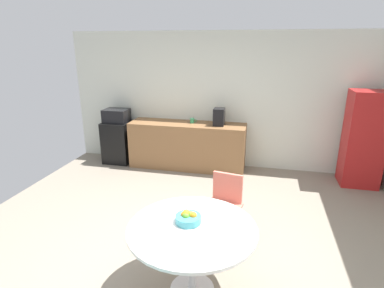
{
  "coord_description": "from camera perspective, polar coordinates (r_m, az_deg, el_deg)",
  "views": [
    {
      "loc": [
        0.84,
        -2.99,
        2.36
      ],
      "look_at": [
        -0.14,
        1.26,
        0.95
      ],
      "focal_mm": 29.01,
      "sensor_mm": 36.0,
      "label": 1
    }
  ],
  "objects": [
    {
      "name": "wall_back",
      "position": [
        6.14,
        4.93,
        7.93
      ],
      "size": [
        6.0,
        0.1,
        2.6
      ],
      "primitive_type": "cube",
      "color": "silver",
      "rests_on": "ground_plane"
    },
    {
      "name": "microwave",
      "position": [
        6.47,
        -13.72,
        5.1
      ],
      "size": [
        0.48,
        0.38,
        0.26
      ],
      "primitive_type": "cube",
      "color": "black",
      "rests_on": "mini_fridge"
    },
    {
      "name": "counter_block",
      "position": [
        6.11,
        -0.86,
        -0.28
      ],
      "size": [
        2.25,
        0.6,
        0.9
      ],
      "primitive_type": "cube",
      "color": "brown",
      "rests_on": "ground_plane"
    },
    {
      "name": "coffee_maker",
      "position": [
        5.84,
        4.99,
        5.0
      ],
      "size": [
        0.2,
        0.24,
        0.32
      ],
      "primitive_type": "cube",
      "color": "black",
      "rests_on": "counter_block"
    },
    {
      "name": "fruit_bowl",
      "position": [
        3.04,
        -0.7,
        -13.41
      ],
      "size": [
        0.25,
        0.25,
        0.13
      ],
      "color": "teal",
      "rests_on": "round_table"
    },
    {
      "name": "round_table",
      "position": [
        3.06,
        0.04,
        -16.85
      ],
      "size": [
        1.22,
        1.22,
        0.73
      ],
      "color": "silver",
      "rests_on": "ground_plane"
    },
    {
      "name": "mini_fridge",
      "position": [
        6.61,
        -13.37,
        0.41
      ],
      "size": [
        0.54,
        0.54,
        0.85
      ],
      "primitive_type": "cube",
      "color": "black",
      "rests_on": "ground_plane"
    },
    {
      "name": "mug_white",
      "position": [
        6.0,
        0.06,
        4.32
      ],
      "size": [
        0.13,
        0.08,
        0.09
      ],
      "color": "#338C59",
      "rests_on": "counter_block"
    },
    {
      "name": "locker_cabinet",
      "position": [
        5.99,
        29.01,
        0.76
      ],
      "size": [
        0.6,
        0.5,
        1.64
      ],
      "primitive_type": "cube",
      "color": "#B21E1E",
      "rests_on": "ground_plane"
    },
    {
      "name": "ground_plane",
      "position": [
        3.9,
        -2.34,
        -19.33
      ],
      "size": [
        6.0,
        6.0,
        0.0
      ],
      "primitive_type": "plane",
      "color": "gray"
    },
    {
      "name": "chair_coral",
      "position": [
        3.93,
        6.1,
        -10.0
      ],
      "size": [
        0.49,
        0.49,
        0.83
      ],
      "color": "silver",
      "rests_on": "ground_plane"
    }
  ]
}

